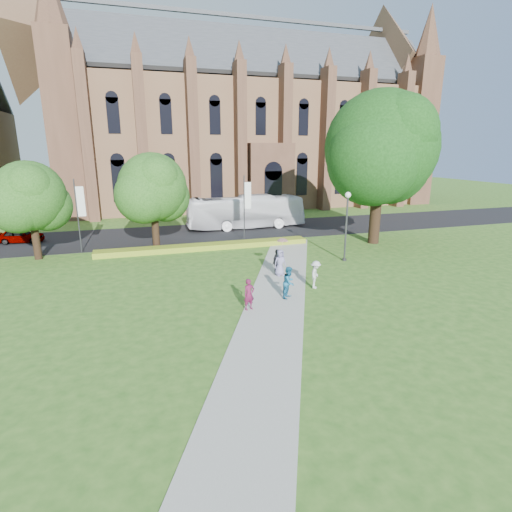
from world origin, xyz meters
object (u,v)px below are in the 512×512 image
object	(u,v)px
large_tree	(380,148)
tour_coach	(246,212)
streetlamp	(347,218)
pedestrian_0	(249,294)
car_0	(20,236)

from	to	relation	value
large_tree	tour_coach	world-z (taller)	large_tree
streetlamp	pedestrian_0	world-z (taller)	streetlamp
tour_coach	pedestrian_0	size ratio (longest dim) A/B	7.39
large_tree	pedestrian_0	bearing A→B (deg)	-142.58
streetlamp	pedestrian_0	size ratio (longest dim) A/B	3.10
streetlamp	pedestrian_0	bearing A→B (deg)	-143.68
large_tree	pedestrian_0	size ratio (longest dim) A/B	7.81
large_tree	car_0	size ratio (longest dim) A/B	3.37
streetlamp	pedestrian_0	distance (m)	12.30
streetlamp	tour_coach	size ratio (longest dim) A/B	0.42
tour_coach	car_0	xyz separation A→B (m)	(-21.47, -0.56, -1.07)
large_tree	pedestrian_0	world-z (taller)	large_tree
car_0	tour_coach	bearing A→B (deg)	-82.34
car_0	large_tree	bearing A→B (deg)	-101.15
streetlamp	car_0	world-z (taller)	streetlamp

